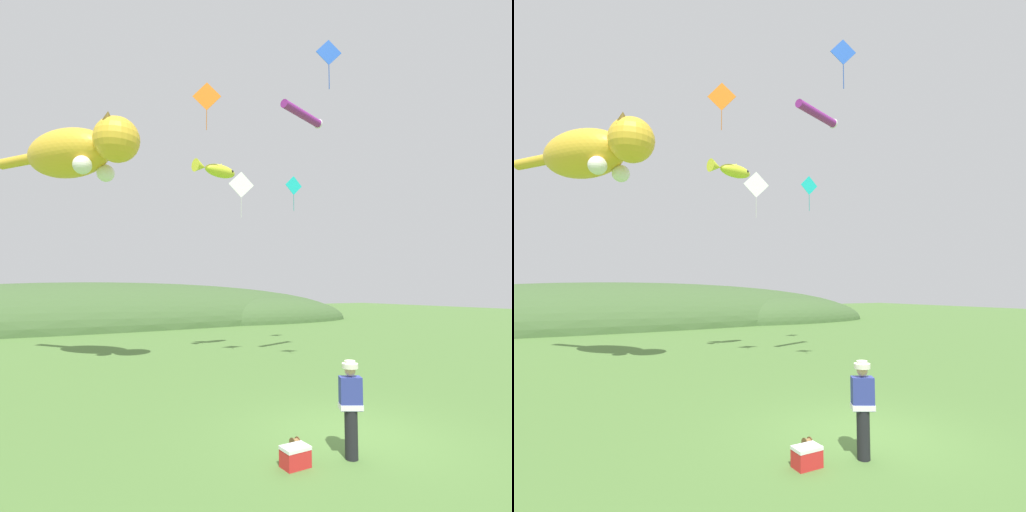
# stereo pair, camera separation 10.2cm
# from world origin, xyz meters

# --- Properties ---
(ground_plane) EXTENTS (120.00, 120.00, 0.00)m
(ground_plane) POSITION_xyz_m (0.00, 0.00, 0.00)
(ground_plane) COLOR #517A38
(distant_hill_ridge) EXTENTS (51.03, 13.33, 7.36)m
(distant_hill_ridge) POSITION_xyz_m (1.46, 29.19, 0.00)
(distant_hill_ridge) COLOR #426033
(distant_hill_ridge) RESTS_ON ground
(festival_attendant) EXTENTS (0.49, 0.43, 1.77)m
(festival_attendant) POSITION_xyz_m (-0.81, -0.91, 0.95)
(festival_attendant) COLOR black
(festival_attendant) RESTS_ON ground
(kite_spool) EXTENTS (0.14, 0.21, 0.21)m
(kite_spool) POSITION_xyz_m (-1.42, 0.02, 0.11)
(kite_spool) COLOR olive
(kite_spool) RESTS_ON ground
(picnic_cooler) EXTENTS (0.49, 0.33, 0.36)m
(picnic_cooler) POSITION_xyz_m (-1.90, -0.66, 0.18)
(picnic_cooler) COLOR red
(picnic_cooler) RESTS_ON ground
(kite_giant_cat) EXTENTS (5.01, 6.45, 2.30)m
(kite_giant_cat) POSITION_xyz_m (-4.48, 10.55, 8.62)
(kite_giant_cat) COLOR gold
(kite_fish_windsock) EXTENTS (2.41, 1.14, 0.72)m
(kite_fish_windsock) POSITION_xyz_m (1.60, 10.63, 8.82)
(kite_fish_windsock) COLOR yellow
(kite_tube_streamer) EXTENTS (2.67, 1.28, 0.44)m
(kite_tube_streamer) POSITION_xyz_m (4.00, 6.88, 10.67)
(kite_tube_streamer) COLOR #8C268C
(kite_diamond_white) EXTENTS (1.15, 0.24, 2.06)m
(kite_diamond_white) POSITION_xyz_m (1.96, 8.70, 7.69)
(kite_diamond_white) COLOR white
(kite_diamond_blue) EXTENTS (0.88, 0.39, 1.85)m
(kite_diamond_blue) POSITION_xyz_m (2.96, 3.91, 11.55)
(kite_diamond_blue) COLOR blue
(kite_diamond_teal) EXTENTS (1.08, 0.08, 1.98)m
(kite_diamond_teal) POSITION_xyz_m (6.72, 11.40, 8.89)
(kite_diamond_teal) COLOR #19BFBF
(kite_diamond_orange) EXTENTS (1.12, 0.65, 2.18)m
(kite_diamond_orange) POSITION_xyz_m (0.51, 9.24, 11.61)
(kite_diamond_orange) COLOR orange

